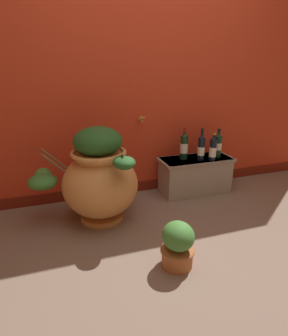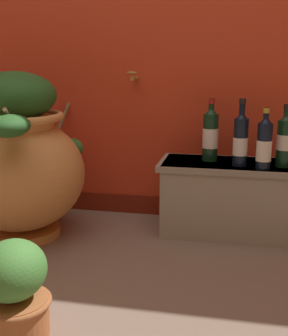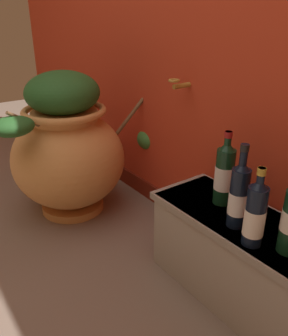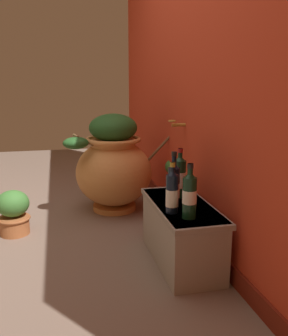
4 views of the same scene
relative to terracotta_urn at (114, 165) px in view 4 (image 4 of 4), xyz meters
The scene contains 9 objects.
ground_plane 0.93m from the terracotta_urn, 50.10° to the right, with size 7.00×7.00×0.00m, color #7A6656.
back_wall 1.19m from the terracotta_urn, 45.16° to the left, with size 4.40×0.33×2.60m.
terracotta_urn is the anchor object (origin of this frame).
stone_ledge 1.10m from the terracotta_urn, 13.15° to the left, with size 0.76×0.33×0.37m.
wine_bottle_left 0.97m from the terracotta_urn, 16.44° to the left, with size 0.08×0.08×0.31m.
wine_bottle_middle 1.10m from the terracotta_urn, ahead, with size 0.07×0.07×0.32m.
wine_bottle_right 1.30m from the terracotta_urn, ahead, with size 0.08×0.08×0.30m.
wine_bottle_back 1.20m from the terracotta_urn, ahead, with size 0.07×0.07×0.29m.
potted_shrub 0.91m from the terracotta_urn, 64.53° to the right, with size 0.23×0.23×0.33m.
Camera 4 is at (2.54, 0.19, 1.10)m, focal length 40.24 mm.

